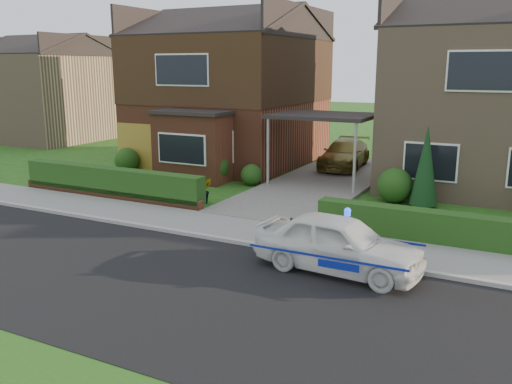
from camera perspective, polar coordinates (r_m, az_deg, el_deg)
The scene contains 23 objects.
ground at distance 12.19m, azimuth -11.52°, elevation -9.08°, with size 120.00×120.00×0.00m, color #224712.
road at distance 12.19m, azimuth -11.52°, elevation -9.08°, with size 60.00×6.00×0.02m, color black.
kerb at distance 14.52m, azimuth -4.03°, elevation -4.94°, with size 60.00×0.16×0.12m, color #9E9993.
sidewalk at distance 15.38m, azimuth -2.01°, elevation -3.90°, with size 60.00×2.00×0.10m, color slate.
driveway at distance 21.48m, azimuth 6.96°, elevation 0.95°, with size 3.80×12.00×0.12m, color #666059.
house_left at distance 26.10m, azimuth -2.75°, elevation 11.47°, with size 7.50×9.53×7.25m.
house_right at distance 22.80m, azimuth 23.97°, elevation 9.78°, with size 7.50×8.06×7.25m.
carport_link at distance 21.05m, azimuth 7.11°, elevation 7.85°, with size 3.80×3.00×2.77m.
garage_door at distance 24.49m, azimuth -12.34°, elevation 4.59°, with size 2.20×0.10×2.10m, color brown.
dwarf_wall at distance 19.61m, azimuth -15.25°, elevation -0.23°, with size 7.70×0.25×0.36m, color brown.
hedge_left at distance 19.76m, azimuth -14.92°, elevation -0.65°, with size 7.50×0.55×0.90m, color #193711.
hedge_right at distance 14.87m, azimuth 20.54°, elevation -5.56°, with size 7.50×0.55×0.80m, color #193711.
shrub_left_far at distance 24.38m, azimuth -13.42°, elevation 3.29°, with size 1.08×1.08×1.08m, color #193711.
shrub_left_mid at distance 21.58m, azimuth -4.61°, elevation 2.68°, with size 1.32×1.32×1.32m, color #193711.
shrub_left_near at distance 21.10m, azimuth -0.47°, elevation 1.82°, with size 0.84×0.84×0.84m, color #193711.
shrub_right_near at distance 18.99m, azimuth 14.40°, elevation 0.69°, with size 1.20×1.20×1.20m, color #193711.
conifer_a at distance 18.48m, azimuth 17.40°, elevation 2.38°, with size 0.90×0.90×2.60m, color black.
neighbour_left at distance 36.80m, azimuth -20.85°, elevation 9.23°, with size 6.50×7.00×5.20m, color #96785C.
police_car at distance 12.35m, azimuth 8.68°, elevation -5.43°, with size 3.53×3.95×1.47m.
driveway_car at distance 24.54m, azimuth 9.31°, elevation 3.97°, with size 1.69×4.16×1.21m, color brown.
potted_plant_a at distance 18.83m, azimuth -9.28°, elevation 0.15°, with size 0.40×0.27×0.76m, color gray.
potted_plant_b at distance 18.41m, azimuth -5.40°, elevation 0.12°, with size 0.38×0.47×0.86m, color gray.
potted_plant_c at distance 21.37m, azimuth -4.97°, elevation 1.81°, with size 0.43×0.43×0.76m, color gray.
Camera 1 is at (7.17, -8.75, 4.55)m, focal length 38.00 mm.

